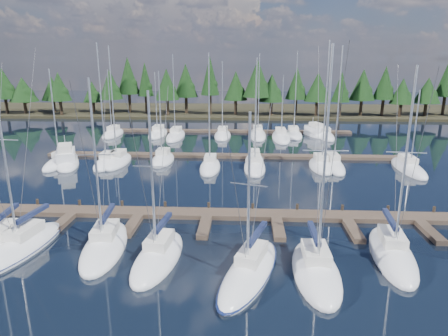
# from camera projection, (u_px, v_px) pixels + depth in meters

# --- Properties ---
(ground) EXTENTS (260.00, 260.00, 0.00)m
(ground) POSITION_uv_depth(u_px,v_px,m) (217.00, 177.00, 47.01)
(ground) COLOR black
(ground) RESTS_ON ground
(far_shore) EXTENTS (220.00, 30.00, 0.60)m
(far_shore) POSITION_uv_depth(u_px,v_px,m) (233.00, 111.00, 104.72)
(far_shore) COLOR #2A2617
(far_shore) RESTS_ON ground
(main_dock) EXTENTS (44.00, 6.13, 0.90)m
(main_dock) POSITION_uv_depth(u_px,v_px,m) (207.00, 216.00, 34.78)
(main_dock) COLOR #4F3F31
(main_dock) RESTS_ON ground
(back_docks) EXTENTS (50.00, 21.80, 0.40)m
(back_docks) POSITION_uv_depth(u_px,v_px,m) (225.00, 142.00, 65.82)
(back_docks) COLOR #4F3F31
(back_docks) RESTS_ON ground
(front_sailboat_0) EXTENTS (3.63, 9.04, 14.04)m
(front_sailboat_0) POSITION_uv_depth(u_px,v_px,m) (0.00, 246.00, 29.16)
(front_sailboat_0) COLOR white
(front_sailboat_0) RESTS_ON ground
(front_sailboat_1) EXTENTS (4.00, 9.38, 15.06)m
(front_sailboat_1) POSITION_uv_depth(u_px,v_px,m) (23.00, 246.00, 29.07)
(front_sailboat_1) COLOR white
(front_sailboat_1) RESTS_ON ground
(front_sailboat_2) EXTENTS (3.77, 8.89, 13.14)m
(front_sailboat_2) POSITION_uv_depth(u_px,v_px,m) (105.00, 246.00, 29.13)
(front_sailboat_2) COLOR white
(front_sailboat_2) RESTS_ON ground
(front_sailboat_3) EXTENTS (3.56, 8.30, 12.44)m
(front_sailboat_3) POSITION_uv_depth(u_px,v_px,m) (158.00, 257.00, 27.54)
(front_sailboat_3) COLOR white
(front_sailboat_3) RESTS_ON ground
(front_sailboat_4) EXTENTS (5.48, 9.97, 11.41)m
(front_sailboat_4) POSITION_uv_depth(u_px,v_px,m) (250.00, 271.00, 25.64)
(front_sailboat_4) COLOR white
(front_sailboat_4) RESTS_ON ground
(front_sailboat_5) EXTENTS (2.95, 8.47, 15.10)m
(front_sailboat_5) POSITION_uv_depth(u_px,v_px,m) (316.00, 270.00, 25.76)
(front_sailboat_5) COLOR white
(front_sailboat_5) RESTS_ON ground
(front_sailboat_6) EXTENTS (3.78, 9.29, 13.94)m
(front_sailboat_6) POSITION_uv_depth(u_px,v_px,m) (392.00, 253.00, 28.00)
(front_sailboat_6) COLOR white
(front_sailboat_6) RESTS_ON ground
(back_sailboat_rows) EXTENTS (47.50, 32.62, 16.42)m
(back_sailboat_rows) POSITION_uv_depth(u_px,v_px,m) (227.00, 147.00, 62.02)
(back_sailboat_rows) COLOR white
(back_sailboat_rows) RESTS_ON ground
(motor_yacht_left) EXTENTS (6.29, 9.55, 4.54)m
(motor_yacht_left) POSITION_uv_depth(u_px,v_px,m) (67.00, 161.00, 52.58)
(motor_yacht_left) COLOR white
(motor_yacht_left) RESTS_ON ground
(motor_yacht_right) EXTENTS (5.17, 8.29, 3.92)m
(motor_yacht_right) POSITION_uv_depth(u_px,v_px,m) (315.00, 133.00, 72.42)
(motor_yacht_right) COLOR white
(motor_yacht_right) RESTS_ON ground
(tree_line) EXTENTS (185.76, 11.64, 13.56)m
(tree_line) POSITION_uv_depth(u_px,v_px,m) (239.00, 85.00, 93.27)
(tree_line) COLOR black
(tree_line) RESTS_ON far_shore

